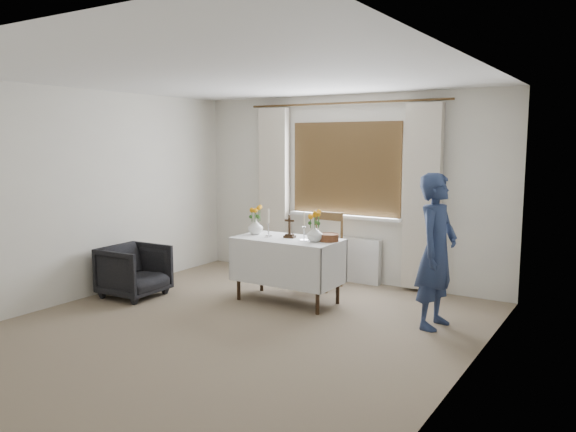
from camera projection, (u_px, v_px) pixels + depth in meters
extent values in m
plane|color=#826D5A|center=(233.00, 330.00, 5.64)|extent=(5.00, 5.00, 0.00)
cube|color=white|center=(288.00, 270.00, 6.59)|extent=(1.24, 0.64, 0.76)
imported|color=black|center=(134.00, 271.00, 6.83)|extent=(0.73, 0.71, 0.63)
imported|color=navy|center=(437.00, 251.00, 5.65)|extent=(0.43, 0.61, 1.57)
cube|color=silver|center=(342.00, 259.00, 7.63)|extent=(1.10, 0.10, 0.60)
imported|color=white|center=(255.00, 227.00, 6.81)|extent=(0.23, 0.23, 0.19)
imported|color=white|center=(315.00, 234.00, 6.31)|extent=(0.22, 0.22, 0.18)
cylinder|color=brown|center=(329.00, 237.00, 6.34)|extent=(0.27, 0.27, 0.09)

